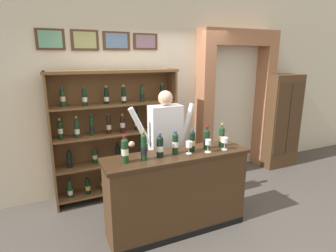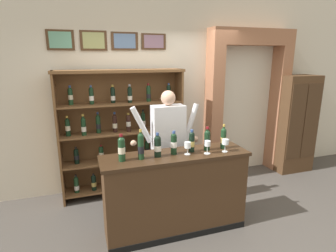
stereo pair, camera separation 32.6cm
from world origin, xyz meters
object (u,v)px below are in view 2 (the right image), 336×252
object	(u,v)px
tasting_counter	(175,193)
tasting_bottle_riserva	(158,146)
shopkeeper	(168,138)
wine_glass_right	(225,142)
wine_glass_left	(207,144)
wine_glass_center	(188,146)
tasting_bottle_brunello	(141,146)
tasting_bottle_chianti	(207,139)
tasting_bottle_vin_santo	(174,143)
tasting_bottle_bianco	(192,141)
side_cabinet	(294,124)
tasting_bottle_rosso	(122,148)
tasting_bottle_super_tuscan	(223,138)
wine_shelf	(122,130)

from	to	relation	value
tasting_counter	tasting_bottle_riserva	bearing A→B (deg)	-177.42
shopkeeper	wine_glass_right	bearing A→B (deg)	-51.63
tasting_bottle_riserva	wine_glass_right	bearing A→B (deg)	-6.65
wine_glass_left	wine_glass_center	bearing A→B (deg)	167.77
wine_glass_right	tasting_bottle_riserva	bearing A→B (deg)	173.35
tasting_bottle_brunello	tasting_bottle_chianti	xyz separation A→B (m)	(0.82, 0.04, -0.02)
tasting_bottle_brunello	tasting_counter	bearing A→B (deg)	3.62
tasting_bottle_vin_santo	wine_glass_center	size ratio (longest dim) A/B	1.85
tasting_counter	tasting_bottle_bianco	bearing A→B (deg)	4.85
tasting_bottle_riserva	tasting_bottle_chianti	size ratio (longest dim) A/B	0.96
tasting_bottle_brunello	wine_glass_left	bearing A→B (deg)	-5.44
tasting_bottle_bianco	side_cabinet	bearing A→B (deg)	23.41
wine_glass_right	tasting_bottle_rosso	bearing A→B (deg)	175.83
tasting_bottle_chianti	tasting_bottle_super_tuscan	bearing A→B (deg)	-0.40
wine_glass_right	wine_glass_center	world-z (taller)	wine_glass_right
side_cabinet	shopkeeper	bearing A→B (deg)	-167.69
tasting_bottle_riserva	tasting_bottle_chianti	xyz separation A→B (m)	(0.63, 0.03, 0.00)
tasting_bottle_riserva	wine_glass_left	bearing A→B (deg)	-8.86
side_cabinet	tasting_bottle_vin_santo	size ratio (longest dim) A/B	6.39
wine_shelf	side_cabinet	xyz separation A→B (m)	(3.16, -0.09, -0.12)
shopkeeper	tasting_bottle_bianco	distance (m)	0.54
tasting_bottle_super_tuscan	wine_glass_center	xyz separation A→B (m)	(-0.50, -0.07, -0.03)
shopkeeper	wine_glass_right	distance (m)	0.82
shopkeeper	tasting_bottle_brunello	world-z (taller)	shopkeeper
tasting_bottle_brunello	tasting_bottle_riserva	bearing A→B (deg)	4.79
shopkeeper	tasting_bottle_rosso	bearing A→B (deg)	-142.24
tasting_bottle_super_tuscan	wine_glass_left	size ratio (longest dim) A/B	1.94
tasting_bottle_bianco	tasting_bottle_chianti	size ratio (longest dim) A/B	0.93
wine_shelf	tasting_bottle_brunello	xyz separation A→B (m)	(0.02, -1.22, 0.14)
tasting_bottle_brunello	tasting_bottle_super_tuscan	xyz separation A→B (m)	(1.04, 0.04, -0.02)
tasting_bottle_rosso	tasting_bottle_brunello	xyz separation A→B (m)	(0.21, -0.01, 0.01)
tasting_bottle_brunello	tasting_bottle_bianco	world-z (taller)	tasting_bottle_brunello
tasting_bottle_vin_santo	tasting_bottle_bianco	bearing A→B (deg)	1.25
shopkeeper	wine_glass_left	world-z (taller)	shopkeeper
wine_glass_left	wine_glass_right	bearing A→B (deg)	-1.06
side_cabinet	shopkeeper	xyz separation A→B (m)	(-2.65, -0.58, 0.15)
tasting_bottle_bianco	wine_glass_center	size ratio (longest dim) A/B	1.81
side_cabinet	tasting_bottle_chianti	world-z (taller)	side_cabinet
tasting_bottle_rosso	tasting_bottle_riserva	xyz separation A→B (m)	(0.40, 0.01, -0.02)
side_cabinet	tasting_bottle_rosso	world-z (taller)	side_cabinet
shopkeeper	tasting_counter	bearing A→B (deg)	-98.75
tasting_counter	tasting_bottle_rosso	xyz separation A→B (m)	(-0.63, -0.02, 0.64)
wine_shelf	wine_glass_right	world-z (taller)	wine_shelf
wine_shelf	tasting_bottle_bianco	size ratio (longest dim) A/B	7.05
shopkeeper	wine_glass_center	distance (m)	0.59
tasting_bottle_bianco	tasting_bottle_vin_santo	bearing A→B (deg)	-178.75
wine_shelf	tasting_counter	world-z (taller)	wine_shelf
tasting_bottle_rosso	wine_glass_right	bearing A→B (deg)	-4.17
tasting_counter	wine_glass_left	distance (m)	0.71
wine_shelf	tasting_bottle_chianti	world-z (taller)	wine_shelf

